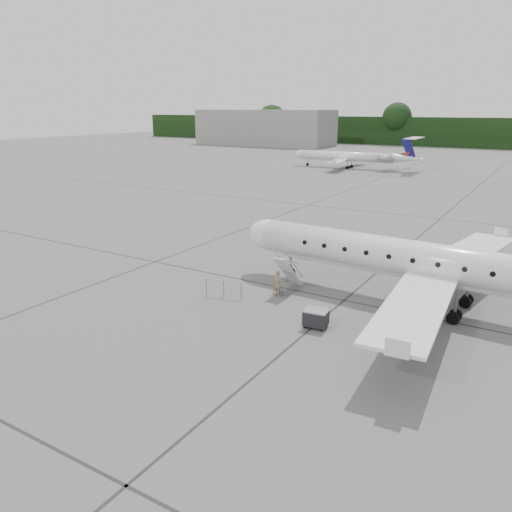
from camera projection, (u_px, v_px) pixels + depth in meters
The scene contains 8 objects.
ground at pixel (377, 357), 22.03m from camera, with size 320.00×320.00×0.00m, color #62625F.
terminal_building at pixel (264, 128), 145.52m from camera, with size 40.00×14.00×10.00m, color gray.
main_regional_jet at pixel (448, 246), 26.13m from camera, with size 28.27×20.35×7.25m, color silver, non-canonical shape.
airstair at pixel (288, 272), 29.74m from camera, with size 0.85×2.15×2.27m, color silver, non-canonical shape.
passenger at pixel (277, 284), 28.88m from camera, with size 0.57×0.37×1.56m, color #88644A.
safety_railing at pixel (224, 289), 28.86m from camera, with size 2.20×0.08×1.00m, color gray, non-canonical shape.
baggage_cart at pixel (316, 318), 24.89m from camera, with size 1.14×0.93×0.99m, color black, non-canonical shape.
bg_regional_left at pixel (346, 152), 89.99m from camera, with size 22.27×16.04×5.84m, color silver, non-canonical shape.
Camera 1 is at (5.68, -19.75, 10.57)m, focal length 35.00 mm.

